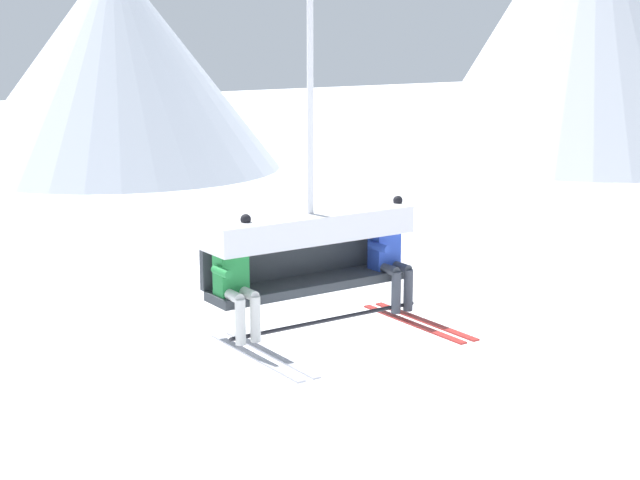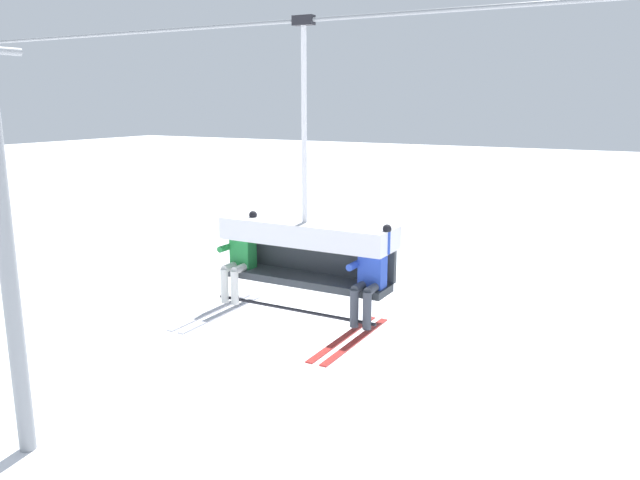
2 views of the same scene
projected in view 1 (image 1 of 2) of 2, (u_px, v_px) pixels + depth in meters
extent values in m
cone|color=silver|center=(116.00, 63.00, 55.10)|extent=(18.34, 18.34, 11.95)
cone|color=white|center=(589.00, 15.00, 58.97)|extent=(20.27, 20.27, 17.29)
cube|color=#33383D|center=(311.00, 285.00, 10.82)|extent=(2.40, 0.48, 0.10)
cube|color=#33383D|center=(297.00, 256.00, 10.99)|extent=(2.40, 0.08, 0.45)
cube|color=silver|center=(307.00, 226.00, 10.73)|extent=(2.45, 0.68, 0.30)
cylinder|color=black|center=(327.00, 320.00, 10.63)|extent=(2.40, 0.04, 0.04)
cylinder|color=silver|center=(310.00, 97.00, 10.38)|extent=(0.07, 0.07, 2.51)
cube|color=#23843D|center=(231.00, 270.00, 10.19)|extent=(0.32, 0.22, 0.52)
sphere|color=black|center=(230.00, 237.00, 10.11)|extent=(0.22, 0.22, 0.22)
ellipsoid|color=black|center=(235.00, 238.00, 10.03)|extent=(0.17, 0.04, 0.08)
cylinder|color=silver|center=(232.00, 295.00, 10.05)|extent=(0.11, 0.34, 0.11)
cylinder|color=silver|center=(247.00, 293.00, 10.14)|extent=(0.11, 0.34, 0.11)
cylinder|color=silver|center=(240.00, 322.00, 9.96)|extent=(0.11, 0.11, 0.48)
cylinder|color=silver|center=(255.00, 319.00, 10.06)|extent=(0.11, 0.11, 0.48)
cube|color=#B2B2BC|center=(256.00, 357.00, 9.78)|extent=(0.09, 1.70, 0.02)
cube|color=#B2B2BC|center=(271.00, 354.00, 9.88)|extent=(0.09, 1.70, 0.02)
cylinder|color=#23843D|center=(222.00, 272.00, 9.95)|extent=(0.09, 0.30, 0.09)
cylinder|color=#23843D|center=(246.00, 235.00, 10.21)|extent=(0.09, 0.09, 0.30)
sphere|color=black|center=(246.00, 219.00, 10.18)|extent=(0.11, 0.11, 0.11)
cube|color=#2847B7|center=(384.00, 246.00, 11.29)|extent=(0.32, 0.22, 0.52)
sphere|color=#284C93|center=(385.00, 216.00, 11.21)|extent=(0.22, 0.22, 0.22)
ellipsoid|color=black|center=(390.00, 217.00, 11.13)|extent=(0.17, 0.04, 0.08)
cylinder|color=#3D424C|center=(387.00, 269.00, 11.15)|extent=(0.11, 0.34, 0.11)
cylinder|color=#3D424C|center=(399.00, 267.00, 11.25)|extent=(0.11, 0.34, 0.11)
cylinder|color=#3D424C|center=(396.00, 292.00, 11.06)|extent=(0.11, 0.11, 0.48)
cylinder|color=#3D424C|center=(408.00, 290.00, 11.16)|extent=(0.11, 0.11, 0.48)
cube|color=#B22823|center=(412.00, 324.00, 10.89)|extent=(0.09, 1.70, 0.02)
cube|color=#B22823|center=(424.00, 321.00, 10.98)|extent=(0.09, 1.70, 0.02)
cylinder|color=#2847B7|center=(379.00, 247.00, 11.06)|extent=(0.09, 0.30, 0.09)
cylinder|color=#2847B7|center=(398.00, 215.00, 11.32)|extent=(0.09, 0.09, 0.30)
sphere|color=black|center=(398.00, 200.00, 11.28)|extent=(0.11, 0.11, 0.11)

